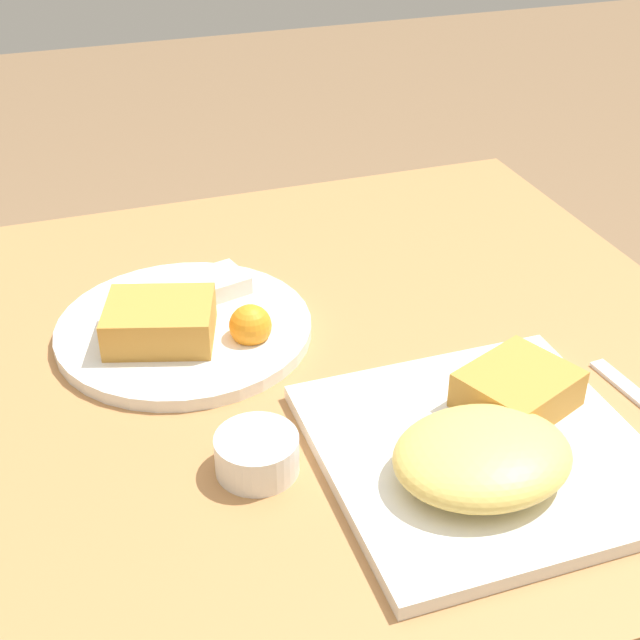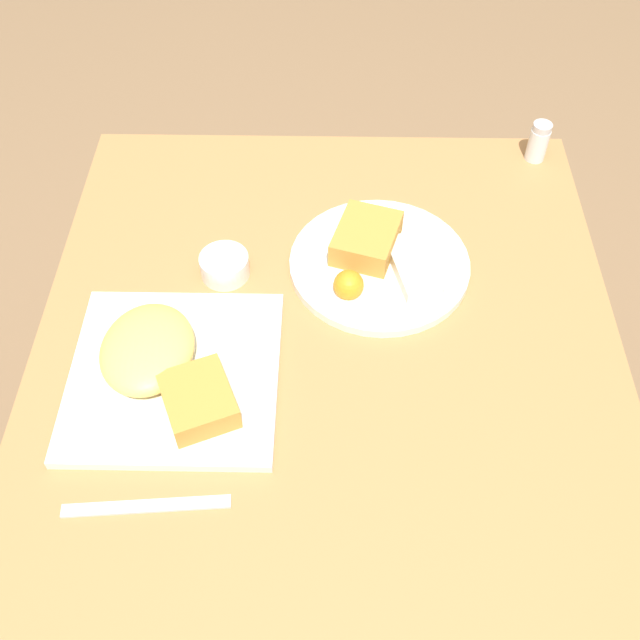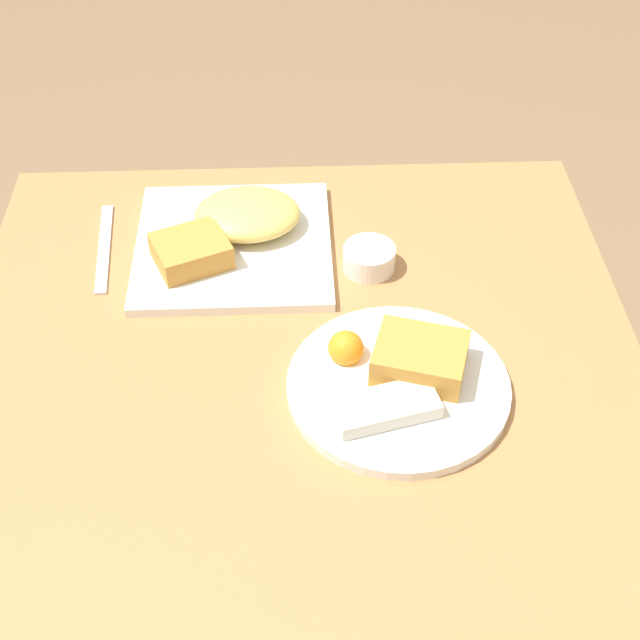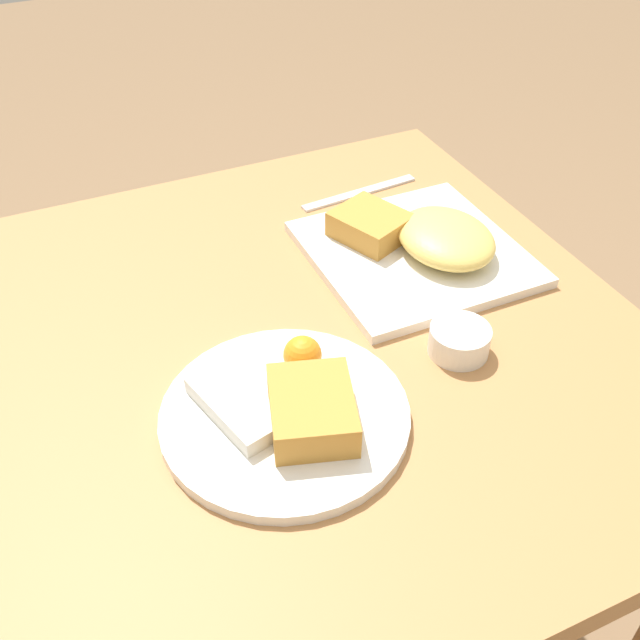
% 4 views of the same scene
% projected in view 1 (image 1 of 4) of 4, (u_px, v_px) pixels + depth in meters
% --- Properties ---
extents(dining_table, '(0.86, 0.81, 0.73)m').
position_uv_depth(dining_table, '(313.00, 426.00, 0.96)').
color(dining_table, '#B27A47').
rests_on(dining_table, ground_plane).
extents(plate_square_near, '(0.27, 0.27, 0.06)m').
position_uv_depth(plate_square_near, '(487.00, 444.00, 0.76)').
color(plate_square_near, white).
rests_on(plate_square_near, dining_table).
extents(plate_oval_far, '(0.27, 0.27, 0.05)m').
position_uv_depth(plate_oval_far, '(183.00, 324.00, 0.93)').
color(plate_oval_far, white).
rests_on(plate_oval_far, dining_table).
extents(sauce_ramekin, '(0.07, 0.07, 0.03)m').
position_uv_depth(sauce_ramekin, '(257.00, 453.00, 0.75)').
color(sauce_ramekin, white).
rests_on(sauce_ramekin, dining_table).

